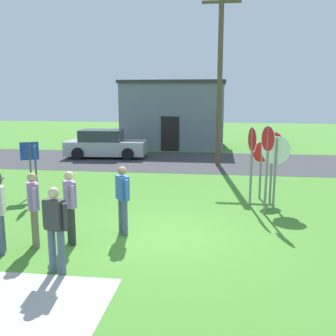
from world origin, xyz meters
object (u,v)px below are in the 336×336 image
person_in_dark_shirt (55,226)px  info_panel_middle (36,164)px  utility_pole (220,76)px  person_in_teal (70,203)px  stop_sign_low_front (261,160)px  person_on_left (34,206)px  person_near_signs (123,197)px  stop_sign_center_cluster (252,152)px  stop_sign_far_back (267,155)px  stop_sign_rear_right (272,155)px  stop_sign_rear_left (276,159)px  info_panel_leftmost (30,159)px  parked_car_on_street (105,145)px

person_in_dark_shirt → info_panel_middle: bearing=119.7°
utility_pole → person_in_teal: (-3.27, -10.85, -3.31)m
stop_sign_low_front → info_panel_middle: 7.20m
person_on_left → person_near_signs: 2.03m
stop_sign_center_cluster → person_in_dark_shirt: bearing=-127.7°
stop_sign_far_back → stop_sign_rear_right: bearing=76.6°
stop_sign_rear_right → stop_sign_rear_left: size_ratio=1.04×
stop_sign_center_cluster → person_near_signs: bearing=-138.2°
person_in_dark_shirt → stop_sign_far_back: bearing=45.0°
utility_pole → info_panel_leftmost: 9.73m
parked_car_on_street → stop_sign_rear_left: bearing=-47.9°
stop_sign_center_cluster → person_near_signs: size_ratio=1.44×
stop_sign_far_back → stop_sign_rear_left: (0.34, 0.78, -0.23)m
info_panel_leftmost → stop_sign_low_front: bearing=4.7°
person_in_teal → person_on_left: bearing=-159.7°
person_on_left → person_near_signs: same height
person_near_signs → info_panel_leftmost: size_ratio=0.93×
stop_sign_center_cluster → person_in_dark_shirt: (-3.98, -5.14, -0.71)m
stop_sign_rear_right → info_panel_leftmost: bearing=-179.4°
person_near_signs → info_panel_middle: (-3.42, 2.50, 0.29)m
info_panel_leftmost → utility_pole: bearing=47.7°
stop_sign_rear_left → person_on_left: size_ratio=1.28×
stop_sign_low_front → info_panel_leftmost: size_ratio=1.04×
stop_sign_low_front → stop_sign_rear_left: stop_sign_rear_left is taller
person_in_dark_shirt → person_near_signs: bearing=72.0°
person_near_signs → info_panel_leftmost: info_panel_leftmost is taller
stop_sign_far_back → person_on_left: 6.27m
stop_sign_low_front → info_panel_leftmost: (-7.63, -0.63, -0.03)m
utility_pole → info_panel_middle: bearing=-126.7°
stop_sign_far_back → person_in_teal: 5.50m
person_on_left → info_panel_leftmost: size_ratio=0.93×
utility_pole → stop_sign_rear_left: (1.72, -7.21, -2.77)m
person_near_signs → person_on_left: bearing=-149.9°
person_in_teal → stop_sign_center_cluster: bearing=40.5°
info_panel_leftmost → stop_sign_far_back: bearing=-8.5°
person_in_teal → person_near_signs: 1.27m
person_in_teal → person_on_left: (-0.74, -0.27, 0.00)m
person_on_left → stop_sign_far_back: bearing=30.2°
utility_pole → person_in_teal: 11.80m
stop_sign_rear_right → person_on_left: 7.17m
stop_sign_center_cluster → person_in_teal: bearing=-139.5°
stop_sign_rear_left → stop_sign_center_cluster: bearing=178.1°
parked_car_on_street → stop_sign_low_front: (7.55, -7.72, 0.60)m
stop_sign_far_back → info_panel_leftmost: 7.70m
stop_sign_rear_right → info_panel_leftmost: stop_sign_rear_right is taller
stop_sign_low_front → person_near_signs: (-3.65, -3.88, -0.33)m
stop_sign_rear_left → info_panel_leftmost: size_ratio=1.19×
stop_sign_low_front → stop_sign_rear_right: (0.26, -0.54, 0.25)m
utility_pole → stop_sign_rear_right: utility_pole is taller
stop_sign_far_back → person_on_left: bearing=-149.8°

